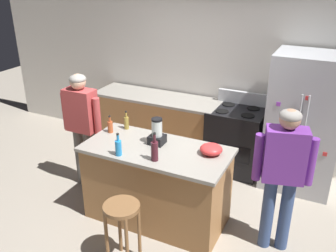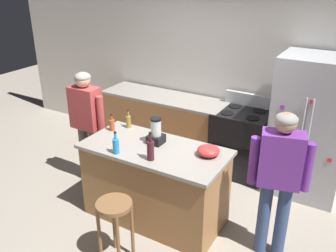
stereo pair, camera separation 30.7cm
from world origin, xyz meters
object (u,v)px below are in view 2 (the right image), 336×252
at_px(bottle_soda, 116,145).
at_px(person_by_island_left, 86,118).
at_px(refrigerator, 310,128).
at_px(bottle_wine, 151,150).
at_px(blender_appliance, 156,133).
at_px(person_by_sink_right, 279,173).
at_px(kitchen_island, 155,183).
at_px(bar_stool, 115,216).
at_px(bottle_cooking_sauce, 112,125).
at_px(mixing_bowl, 208,151).
at_px(bottle_vinegar, 128,121).
at_px(stove_range, 241,142).

bearing_deg(bottle_soda, person_by_island_left, 148.86).
relative_size(refrigerator, bottle_wine, 5.79).
relative_size(blender_appliance, bottle_wine, 0.98).
distance_m(person_by_sink_right, bottle_wine, 1.29).
height_order(kitchen_island, person_by_island_left, person_by_island_left).
bearing_deg(bar_stool, bottle_cooking_sauce, 128.24).
height_order(person_by_island_left, mixing_bowl, person_by_island_left).
distance_m(bar_stool, bottle_cooking_sauce, 1.26).
bearing_deg(bar_stool, bottle_soda, 123.85).
xyz_separation_m(blender_appliance, bottle_soda, (-0.24, -0.42, -0.04)).
distance_m(kitchen_island, blender_appliance, 0.61).
relative_size(person_by_sink_right, bottle_vinegar, 6.75).
xyz_separation_m(bar_stool, mixing_bowl, (0.56, 0.93, 0.46)).
relative_size(kitchen_island, bottle_wine, 5.22).
xyz_separation_m(blender_appliance, mixing_bowl, (0.64, 0.03, -0.07)).
height_order(bottle_soda, mixing_bowl, bottle_soda).
height_order(bottle_cooking_sauce, bottle_soda, bottle_soda).
bearing_deg(person_by_island_left, person_by_sink_right, -2.94).
distance_m(refrigerator, mixing_bowl, 1.57).
bearing_deg(blender_appliance, stove_range, 69.18).
xyz_separation_m(kitchen_island, blender_appliance, (-0.05, 0.11, 0.60)).
bearing_deg(refrigerator, bottle_cooking_sauce, -146.64).
relative_size(person_by_island_left, bar_stool, 2.27).
height_order(stove_range, mixing_bowl, stove_range).
distance_m(person_by_sink_right, bottle_cooking_sauce, 2.05).
bearing_deg(blender_appliance, mixing_bowl, 3.07).
xyz_separation_m(person_by_sink_right, bottle_vinegar, (-1.92, 0.19, 0.06)).
height_order(refrigerator, stove_range, refrigerator).
distance_m(bottle_wine, bottle_soda, 0.40).
distance_m(stove_range, bottle_vinegar, 1.71).
bearing_deg(refrigerator, person_by_sink_right, -91.26).
relative_size(blender_appliance, mixing_bowl, 1.26).
height_order(stove_range, bottle_soda, bottle_soda).
bearing_deg(person_by_sink_right, blender_appliance, -179.79).
distance_m(person_by_island_left, bottle_vinegar, 0.65).
bearing_deg(refrigerator, bar_stool, -120.63).
xyz_separation_m(bottle_cooking_sauce, bottle_vinegar, (0.12, 0.17, 0.01)).
bearing_deg(bar_stool, person_by_island_left, 140.35).
xyz_separation_m(bottle_cooking_sauce, bottle_soda, (0.41, -0.45, 0.02)).
height_order(person_by_sink_right, bottle_soda, person_by_sink_right).
xyz_separation_m(refrigerator, bottle_vinegar, (-1.95, -1.19, 0.11)).
bearing_deg(bottle_soda, blender_appliance, 60.38).
height_order(refrigerator, blender_appliance, refrigerator).
bearing_deg(mixing_bowl, person_by_island_left, 176.74).
distance_m(bottle_vinegar, mixing_bowl, 1.18).
xyz_separation_m(bottle_vinegar, bottle_soda, (0.29, -0.62, 0.01)).
height_order(person_by_sink_right, bottle_wine, person_by_sink_right).
xyz_separation_m(bar_stool, bottle_wine, (0.08, 0.54, 0.52)).
relative_size(bottle_vinegar, bottle_soda, 0.92).
bearing_deg(bar_stool, blender_appliance, 94.71).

